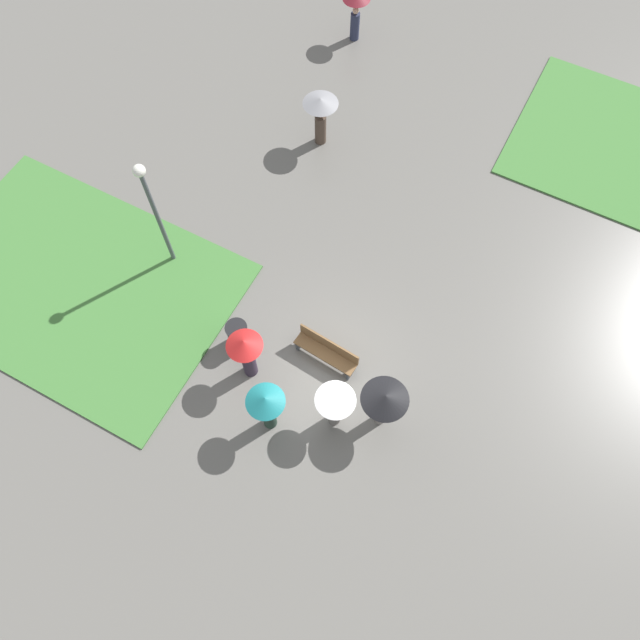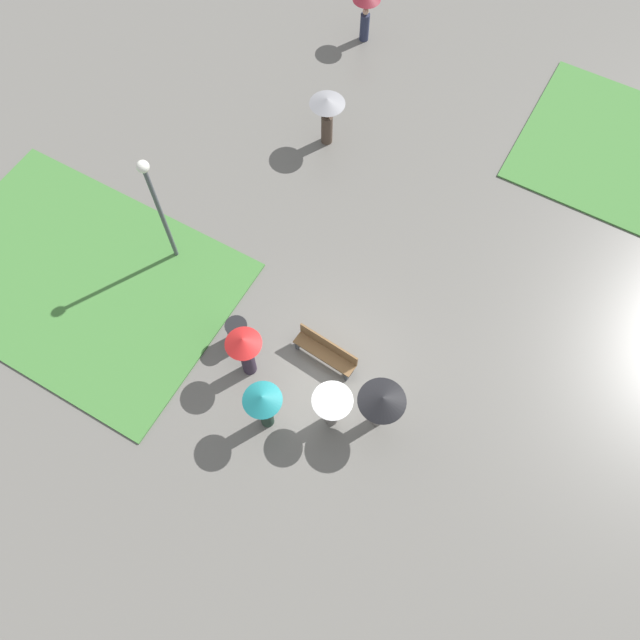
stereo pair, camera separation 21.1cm
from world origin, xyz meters
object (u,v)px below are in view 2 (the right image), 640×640
Objects in this scene: crowd_person_white at (332,404)px; crowd_person_black at (381,403)px; lamp_post at (156,200)px; park_bench at (326,351)px; crowd_person_teal at (264,405)px; lone_walker_mid_plaza at (366,7)px; trash_bin at (238,333)px; lone_walker_far_path at (327,112)px; crowd_person_red at (245,349)px.

crowd_person_white is 1.19m from crowd_person_black.
lamp_post is 2.36× the size of crowd_person_white.
park_bench is 1.92m from crowd_person_white.
crowd_person_white is 0.90× the size of crowd_person_teal.
trash_bin is at bearing -96.36° from lone_walker_mid_plaza.
trash_bin is 7.58m from lone_walker_far_path.
crowd_person_black is at bearing -23.01° from crowd_person_teal.
lamp_post is (-5.45, 0.69, 2.20)m from park_bench.
crowd_person_black is (2.01, -0.90, 0.95)m from park_bench.
park_bench is at bearing 110.58° from crowd_person_black.
lamp_post is 10.89m from lone_walker_mid_plaza.
crowd_person_white is 2.60m from crowd_person_red.
crowd_person_teal is (1.88, -1.58, 0.87)m from trash_bin.
park_bench is 2.51m from crowd_person_teal.
lamp_post is at bearing 122.68° from crowd_person_black.
lamp_post is at bearing -86.64° from crowd_person_red.
park_bench is 1.05× the size of crowd_person_white.
crowd_person_black reaches higher than park_bench.
lone_walker_mid_plaza reaches higher than lone_walker_far_path.
crowd_person_teal is at bearing 100.41° from lone_walker_far_path.
lamp_post is 2.12× the size of crowd_person_teal.
crowd_person_teal is (5.00, -2.99, -1.32)m from lamp_post.
lone_walker_far_path is (-4.70, 8.14, 0.01)m from crowd_person_white.
trash_bin is 4.43m from crowd_person_black.
crowd_person_teal is 1.06× the size of lone_walker_mid_plaza.
park_bench is 1.89× the size of trash_bin.
lone_walker_mid_plaza is (-5.87, 12.94, 0.06)m from crowd_person_white.
lone_walker_far_path is 0.99× the size of lone_walker_mid_plaza.
park_bench is 1.01× the size of lone_walker_far_path.
crowd_person_teal is (-0.44, -2.31, 0.88)m from park_bench.
crowd_person_teal reaches higher than trash_bin.
lone_walker_mid_plaza is (-4.45, 13.79, -0.04)m from crowd_person_teal.
trash_bin is at bearing -136.37° from crowd_person_white.
lamp_post is at bearing 177.66° from park_bench.
lone_walker_far_path reaches higher than crowd_person_white.
park_bench is at bearing 179.85° from crowd_person_white.
lone_walker_far_path is 4.94m from lone_walker_mid_plaza.
crowd_person_white is 1.66m from crowd_person_teal.
park_bench is 2.43m from trash_bin.
crowd_person_black reaches higher than crowd_person_white.
crowd_person_teal is at bearing -96.03° from park_bench.
crowd_person_teal reaches higher than crowd_person_white.
lamp_post is at bearing 64.36° from lone_walker_far_path.
crowd_person_teal is at bearing -40.08° from trash_bin.
park_bench is at bearing 109.49° from lone_walker_far_path.
crowd_person_red reaches higher than crowd_person_black.
trash_bin is at bearing 132.42° from crowd_person_black.
lone_walker_mid_plaza is (-2.58, 12.21, 0.83)m from trash_bin.
lone_walker_mid_plaza is at bearing 73.83° from crowd_person_black.
crowd_person_black is at bearing 84.30° from crowd_person_white.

